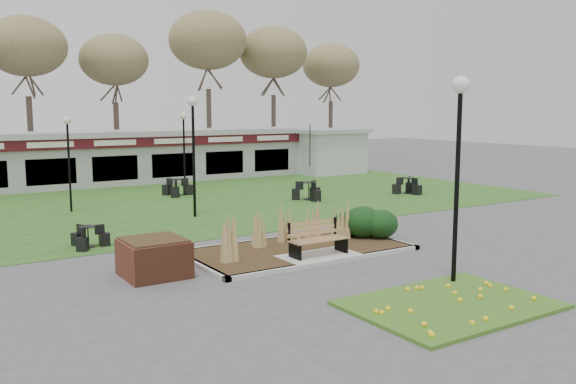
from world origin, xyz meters
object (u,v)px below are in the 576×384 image
lamp_post_mid_left (68,143)px  patio_umbrella (310,161)px  bistro_set_d (408,188)px  food_pavilion (107,157)px  lamp_post_near_right (459,134)px  park_bench (317,238)px  lamp_post_far_right (184,135)px  bistro_set_b (177,190)px  brick_planter (154,257)px  lamp_post_mid_right (193,129)px  service_hut (328,151)px  bistro_set_c (309,194)px  bistro_set_a (88,240)px

lamp_post_mid_left → patio_umbrella: (12.46, 1.20, -1.40)m
lamp_post_mid_left → bistro_set_d: (15.02, -3.45, -2.51)m
bistro_set_d → food_pavilion: bearing=133.9°
lamp_post_near_right → food_pavilion: bearing=93.2°
park_bench → lamp_post_far_right: 13.99m
lamp_post_mid_left → patio_umbrella: size_ratio=1.74×
park_bench → lamp_post_near_right: bearing=-70.7°
lamp_post_mid_left → bistro_set_b: size_ratio=2.59×
lamp_post_near_right → lamp_post_far_right: (0.64, 17.42, -0.68)m
bistro_set_b → brick_planter: bearing=-114.7°
bistro_set_b → lamp_post_mid_right: bearing=-105.7°
service_hut → bistro_set_c: 11.55m
food_pavilion → service_hut: food_pavilion is taller
food_pavilion → bistro_set_c: bearing=-60.7°
park_bench → bistro_set_d: 13.79m
bistro_set_b → bistro_set_c: (4.55, -4.42, 0.01)m
food_pavilion → lamp_post_near_right: bearing=-86.8°
park_bench → food_pavilion: 19.73m
lamp_post_near_right → bistro_set_a: lamp_post_near_right is taller
lamp_post_mid_right → bistro_set_a: size_ratio=3.80×
bistro_set_a → lamp_post_near_right: bearing=-53.6°
lamp_post_near_right → lamp_post_far_right: bearing=87.9°
service_hut → bistro_set_d: size_ratio=3.04×
park_bench → lamp_post_mid_right: size_ratio=0.37×
bistro_set_d → patio_umbrella: size_ratio=0.66×
food_pavilion → lamp_post_mid_left: 9.12m
service_hut → lamp_post_mid_right: bearing=-144.0°
brick_planter → lamp_post_near_right: size_ratio=0.31×
service_hut → bistro_set_b: (-12.06, -4.27, -1.17)m
service_hut → bistro_set_d: bearing=-103.6°
bistro_set_c → bistro_set_d: (5.17, -0.96, -0.01)m
bistro_set_a → service_hut: bearing=35.1°
park_bench → lamp_post_far_right: size_ratio=0.43×
lamp_post_mid_right → bistro_set_d: 11.72m
lamp_post_near_right → patio_umbrella: (7.29, 16.50, -2.15)m
food_pavilion → lamp_post_mid_left: (-3.86, -8.16, 1.31)m
service_hut → lamp_post_mid_left: (-17.36, -6.20, 1.33)m
bistro_set_a → lamp_post_far_right: bearing=52.2°
lamp_post_far_right → patio_umbrella: lamp_post_far_right is taller
food_pavilion → bistro_set_a: 15.81m
food_pavilion → bistro_set_d: 16.15m
lamp_post_mid_left → lamp_post_mid_right: bearing=-45.0°
lamp_post_far_right → lamp_post_mid_left: bearing=-160.0°
service_hut → lamp_post_mid_right: 16.98m
brick_planter → lamp_post_far_right: (6.34, 12.92, 2.39)m
service_hut → bistro_set_b: size_ratio=2.98×
bistro_set_c → lamp_post_far_right: bearing=131.2°
bistro_set_a → bistro_set_d: bearing=11.7°
brick_planter → bistro_set_c: size_ratio=0.99×
park_bench → brick_planter: (-4.40, 0.75, -0.11)m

